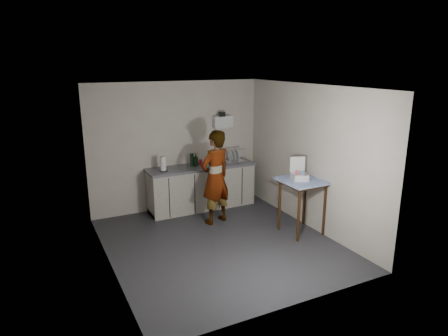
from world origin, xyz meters
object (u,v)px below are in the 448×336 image
kitchen_counter (202,188)px  dark_bottle (192,160)px  standing_man (215,177)px  soda_can (201,162)px  paper_towel (163,164)px  bakery_box (299,175)px  soap_bottle (196,160)px  dish_rack (234,158)px  side_table (303,187)px

kitchen_counter → dark_bottle: bearing=163.5°
kitchen_counter → dark_bottle: size_ratio=8.52×
standing_man → soda_can: 0.86m
paper_towel → bakery_box: (1.86, -1.83, 0.02)m
soap_bottle → dish_rack: (0.87, 0.01, -0.07)m
standing_man → soap_bottle: size_ratio=6.73×
soda_can → bakery_box: (1.04, -1.92, 0.10)m
side_table → soda_can: soda_can is taller
kitchen_counter → side_table: 2.26m
kitchen_counter → soap_bottle: soap_bottle is taller
kitchen_counter → dish_rack: size_ratio=5.35×
soda_can → bakery_box: bakery_box is taller
standing_man → dish_rack: 1.19m
bakery_box → dish_rack: bearing=116.5°
paper_towel → dish_rack: bearing=2.8°
side_table → bakery_box: bakery_box is taller
standing_man → dark_bottle: 0.90m
side_table → soda_can: size_ratio=8.18×
kitchen_counter → standing_man: size_ratio=1.26×
paper_towel → dark_bottle: bearing=9.8°
soda_can → dark_bottle: dark_bottle is taller
standing_man → dark_bottle: standing_man is taller
standing_man → paper_towel: standing_man is taller
kitchen_counter → soap_bottle: (-0.11, 0.01, 0.62)m
soap_bottle → soda_can: (0.12, 0.02, -0.07)m
soda_can → dark_bottle: size_ratio=0.46×
side_table → standing_man: 1.61m
side_table → paper_towel: (-1.92, 1.87, 0.19)m
soap_bottle → dark_bottle: same height
kitchen_counter → soda_can: bearing=83.4°
standing_man → kitchen_counter: bearing=-112.2°
side_table → dish_rack: bearing=99.2°
soap_bottle → bakery_box: size_ratio=0.69×
soda_can → paper_towel: size_ratio=0.41×
dish_rack → bakery_box: 1.93m
standing_man → side_table: bearing=119.2°
dark_bottle → dish_rack: size_ratio=0.63×
paper_towel → side_table: bearing=-44.2°
soda_can → paper_towel: (-0.83, -0.09, 0.08)m
soda_can → soap_bottle: bearing=-168.8°
soap_bottle → dark_bottle: size_ratio=1.00×
dark_bottle → dish_rack: (0.94, -0.03, -0.06)m
side_table → standing_man: standing_man is taller
soap_bottle → bakery_box: (1.15, -1.90, 0.03)m
standing_man → soap_bottle: standing_man is taller
side_table → standing_man: bearing=136.1°
kitchen_counter → soap_bottle: 0.63m
kitchen_counter → paper_towel: size_ratio=7.73×
paper_towel → standing_man: bearing=-45.5°
standing_man → bakery_box: (1.11, -1.06, 0.18)m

